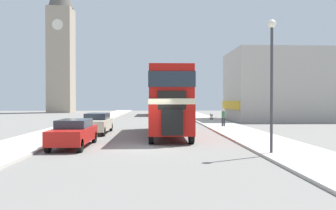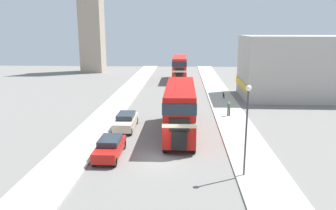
{
  "view_description": "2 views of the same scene",
  "coord_description": "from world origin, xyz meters",
  "px_view_note": "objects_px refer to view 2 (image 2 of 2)",
  "views": [
    {
      "loc": [
        0.41,
        -16.99,
        2.43
      ],
      "look_at": [
        1.31,
        5.9,
        2.1
      ],
      "focal_mm": 35.0,
      "sensor_mm": 36.0,
      "label": 1
    },
    {
      "loc": [
        1.59,
        -22.53,
        9.31
      ],
      "look_at": [
        0.0,
        10.61,
        1.56
      ],
      "focal_mm": 35.0,
      "sensor_mm": 36.0,
      "label": 2
    }
  ],
  "objects_px": {
    "pedestrian_walking": "(229,108)",
    "street_lamp": "(247,117)",
    "car_parked_near": "(110,147)",
    "bus_distant": "(180,67)",
    "double_decker_bus": "(180,106)",
    "car_parked_mid": "(126,121)",
    "bicycle_on_pavement": "(224,95)"
  },
  "relations": [
    {
      "from": "pedestrian_walking",
      "to": "street_lamp",
      "type": "relative_size",
      "value": 0.26
    },
    {
      "from": "car_parked_near",
      "to": "street_lamp",
      "type": "bearing_deg",
      "value": -17.32
    },
    {
      "from": "bus_distant",
      "to": "pedestrian_walking",
      "type": "height_order",
      "value": "bus_distant"
    },
    {
      "from": "double_decker_bus",
      "to": "pedestrian_walking",
      "type": "distance_m",
      "value": 8.17
    },
    {
      "from": "car_parked_near",
      "to": "pedestrian_walking",
      "type": "height_order",
      "value": "pedestrian_walking"
    },
    {
      "from": "car_parked_near",
      "to": "car_parked_mid",
      "type": "relative_size",
      "value": 0.95
    },
    {
      "from": "car_parked_near",
      "to": "car_parked_mid",
      "type": "height_order",
      "value": "car_parked_mid"
    },
    {
      "from": "double_decker_bus",
      "to": "car_parked_near",
      "type": "relative_size",
      "value": 2.53
    },
    {
      "from": "double_decker_bus",
      "to": "pedestrian_walking",
      "type": "relative_size",
      "value": 7.27
    },
    {
      "from": "car_parked_mid",
      "to": "bicycle_on_pavement",
      "type": "bearing_deg",
      "value": 52.62
    },
    {
      "from": "double_decker_bus",
      "to": "car_parked_mid",
      "type": "height_order",
      "value": "double_decker_bus"
    },
    {
      "from": "car_parked_mid",
      "to": "pedestrian_walking",
      "type": "height_order",
      "value": "pedestrian_walking"
    },
    {
      "from": "car_parked_mid",
      "to": "bicycle_on_pavement",
      "type": "relative_size",
      "value": 2.65
    },
    {
      "from": "double_decker_bus",
      "to": "bus_distant",
      "type": "bearing_deg",
      "value": 90.82
    },
    {
      "from": "double_decker_bus",
      "to": "bicycle_on_pavement",
      "type": "height_order",
      "value": "double_decker_bus"
    },
    {
      "from": "double_decker_bus",
      "to": "bus_distant",
      "type": "height_order",
      "value": "double_decker_bus"
    },
    {
      "from": "bus_distant",
      "to": "car_parked_near",
      "type": "bearing_deg",
      "value": -97.24
    },
    {
      "from": "car_parked_near",
      "to": "pedestrian_walking",
      "type": "xyz_separation_m",
      "value": [
        10.32,
        11.82,
        0.24
      ]
    },
    {
      "from": "street_lamp",
      "to": "car_parked_near",
      "type": "bearing_deg",
      "value": 162.68
    },
    {
      "from": "bus_distant",
      "to": "street_lamp",
      "type": "distance_m",
      "value": 40.11
    },
    {
      "from": "double_decker_bus",
      "to": "car_parked_near",
      "type": "height_order",
      "value": "double_decker_bus"
    },
    {
      "from": "pedestrian_walking",
      "to": "bicycle_on_pavement",
      "type": "xyz_separation_m",
      "value": [
        0.56,
        9.42,
        -0.51
      ]
    },
    {
      "from": "double_decker_bus",
      "to": "street_lamp",
      "type": "distance_m",
      "value": 9.72
    },
    {
      "from": "double_decker_bus",
      "to": "street_lamp",
      "type": "relative_size",
      "value": 1.91
    },
    {
      "from": "pedestrian_walking",
      "to": "bicycle_on_pavement",
      "type": "distance_m",
      "value": 9.45
    },
    {
      "from": "pedestrian_walking",
      "to": "double_decker_bus",
      "type": "bearing_deg",
      "value": -130.43
    },
    {
      "from": "bus_distant",
      "to": "street_lamp",
      "type": "height_order",
      "value": "street_lamp"
    },
    {
      "from": "double_decker_bus",
      "to": "bus_distant",
      "type": "distance_m",
      "value": 31.16
    },
    {
      "from": "car_parked_near",
      "to": "pedestrian_walking",
      "type": "distance_m",
      "value": 15.7
    },
    {
      "from": "street_lamp",
      "to": "car_parked_mid",
      "type": "bearing_deg",
      "value": 133.46
    },
    {
      "from": "car_parked_near",
      "to": "bicycle_on_pavement",
      "type": "relative_size",
      "value": 2.51
    },
    {
      "from": "bicycle_on_pavement",
      "to": "pedestrian_walking",
      "type": "bearing_deg",
      "value": -93.38
    }
  ]
}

